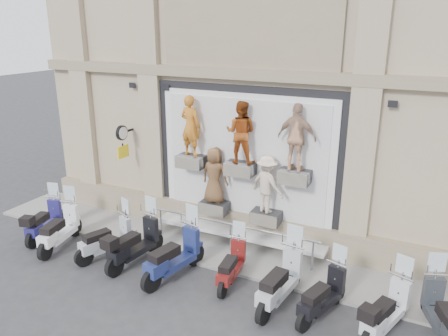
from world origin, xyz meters
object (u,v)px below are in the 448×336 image
at_px(scooter_f, 232,258).
at_px(scooter_g, 281,272).
at_px(scooter_d, 134,235).
at_px(scooter_e, 174,246).
at_px(scooter_i, 387,302).
at_px(scooter_h, 323,286).
at_px(guard_rail, 231,238).
at_px(scooter_a, 44,214).
at_px(scooter_c, 106,231).
at_px(clock_sign_bracket, 122,137).
at_px(scooter_j, 445,306).
at_px(scooter_b, 59,221).

distance_m(scooter_f, scooter_g, 1.40).
xyz_separation_m(scooter_d, scooter_g, (4.05, -0.05, 0.01)).
distance_m(scooter_e, scooter_i, 5.02).
bearing_deg(scooter_g, scooter_h, 7.14).
xyz_separation_m(guard_rail, scooter_g, (2.00, -1.64, 0.39)).
bearing_deg(scooter_i, scooter_a, -161.60).
distance_m(scooter_c, scooter_i, 7.20).
bearing_deg(scooter_h, scooter_d, -162.81).
height_order(clock_sign_bracket, scooter_j, clock_sign_bracket).
bearing_deg(scooter_f, guard_rail, 109.82).
bearing_deg(guard_rail, scooter_d, -142.23).
bearing_deg(scooter_f, scooter_b, 179.18).
height_order(scooter_a, scooter_h, scooter_a).
bearing_deg(scooter_i, scooter_c, -160.94).
distance_m(scooter_a, scooter_h, 8.36).
bearing_deg(scooter_j, guard_rail, 144.57).
bearing_deg(scooter_e, scooter_d, -173.86).
distance_m(clock_sign_bracket, scooter_c, 3.08).
bearing_deg(scooter_e, clock_sign_bracket, 157.17).
distance_m(clock_sign_bracket, scooter_g, 6.56).
xyz_separation_m(scooter_b, scooter_d, (2.48, 0.21, 0.03)).
xyz_separation_m(guard_rail, scooter_a, (-5.40, -1.54, 0.30)).
bearing_deg(scooter_b, scooter_d, -7.19).
distance_m(clock_sign_bracket, scooter_d, 3.39).
bearing_deg(scooter_f, scooter_d, 179.54).
bearing_deg(clock_sign_bracket, scooter_g, -19.70).
height_order(scooter_c, scooter_h, scooter_c).
relative_size(clock_sign_bracket, scooter_j, 0.51).
bearing_deg(scooter_g, scooter_d, -173.81).
xyz_separation_m(scooter_d, scooter_i, (6.31, -0.07, -0.06)).
height_order(scooter_a, scooter_e, scooter_e).
distance_m(clock_sign_bracket, scooter_i, 8.67).
bearing_deg(scooter_h, guard_rail, 168.74).
bearing_deg(scooter_f, scooter_e, -170.22).
bearing_deg(scooter_c, scooter_d, 25.34).
bearing_deg(scooter_c, scooter_e, 19.46).
height_order(clock_sign_bracket, scooter_h, clock_sign_bracket).
bearing_deg(scooter_d, clock_sign_bracket, 139.22).
xyz_separation_m(scooter_i, scooter_j, (1.04, 0.32, 0.03)).
xyz_separation_m(scooter_a, scooter_c, (2.46, -0.11, 0.02)).
relative_size(clock_sign_bracket, scooter_c, 0.53).
height_order(guard_rail, scooter_h, scooter_h).
relative_size(scooter_d, scooter_j, 1.04).
distance_m(guard_rail, scooter_e, 1.93).
relative_size(clock_sign_bracket, scooter_e, 0.47).
bearing_deg(clock_sign_bracket, scooter_c, -65.70).
xyz_separation_m(guard_rail, scooter_c, (-2.94, -1.65, 0.31)).
height_order(scooter_d, scooter_i, scooter_d).
relative_size(scooter_b, scooter_j, 1.01).
relative_size(clock_sign_bracket, scooter_d, 0.49).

